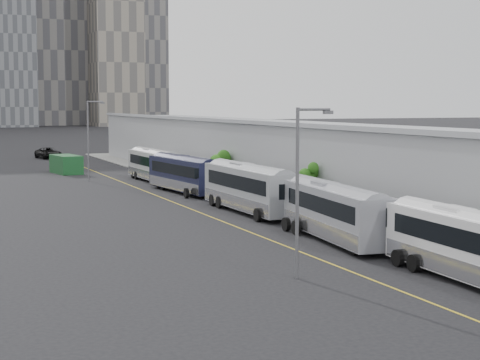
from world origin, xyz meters
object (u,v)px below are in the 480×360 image
bus_2 (472,252)px  suv (49,153)px  bus_5 (184,177)px  bus_6 (154,168)px  street_lamp_far (90,135)px  bus_4 (250,192)px  street_lamp_near (301,180)px  shipping_container (66,164)px  bus_3 (336,217)px

bus_2 → suv: bus_2 is taller
bus_2 → bus_5: 43.24m
bus_6 → street_lamp_far: size_ratio=1.37×
bus_5 → street_lamp_far: 16.68m
bus_2 → bus_4: bearing=93.2°
bus_4 → street_lamp_near: bearing=-107.5°
bus_2 → street_lamp_near: street_lamp_near is taller
shipping_container → street_lamp_far: bearing=-93.9°
bus_4 → street_lamp_near: (-6.91, -23.42, 3.35)m
street_lamp_near → street_lamp_far: size_ratio=0.95×
bus_6 → suv: bus_6 is taller
bus_2 → street_lamp_far: bearing=99.3°
bus_3 → bus_5: bearing=96.5°
street_lamp_near → suv: (1.24, 93.52, -4.13)m
bus_4 → street_lamp_far: street_lamp_far is taller
bus_4 → bus_6: size_ratio=1.08×
bus_5 → street_lamp_far: bearing=107.2°
bus_5 → street_lamp_far: (-6.34, 14.98, 3.69)m
bus_2 → street_lamp_far: 58.78m
bus_5 → street_lamp_near: size_ratio=1.47×
bus_3 → street_lamp_near: (-6.93, -8.96, 3.44)m
street_lamp_near → bus_3: bearing=52.3°
bus_2 → shipping_container: (-8.14, 69.51, -0.37)m
bus_6 → suv: bearing=95.8°
bus_2 → street_lamp_far: (-7.33, 58.20, 3.72)m
bus_2 → shipping_container: bus_2 is taller
bus_2 → bus_5: size_ratio=0.98×
suv → bus_2: bearing=-96.3°
bus_2 → bus_6: bearing=92.8°
bus_6 → bus_2: bearing=-90.8°
street_lamp_near → shipping_container: bearing=90.6°
shipping_container → suv: bearing=78.0°
bus_3 → suv: bus_3 is taller
bus_3 → bus_2: bearing=-82.2°
street_lamp_near → shipping_container: (-0.71, 65.46, -3.86)m
bus_2 → bus_6: (-0.70, 55.30, 0.01)m
bus_4 → bus_6: bus_4 is taller
street_lamp_far → bus_3: bearing=-81.4°
bus_3 → bus_5: bus_3 is taller
bus_2 → shipping_container: bearing=98.8°
bus_6 → street_lamp_near: bearing=-99.0°
bus_4 → suv: bus_4 is taller
bus_5 → suv: size_ratio=2.02×
shipping_container → suv: 28.13m
shipping_container → street_lamp_near: bearing=-97.4°
bus_3 → bus_4: bus_4 is taller
bus_4 → bus_5: (-0.47, 15.75, -0.12)m
bus_5 → suv: 54.60m
street_lamp_far → bus_5: bearing=-67.0°
bus_5 → bus_4: bearing=-94.1°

